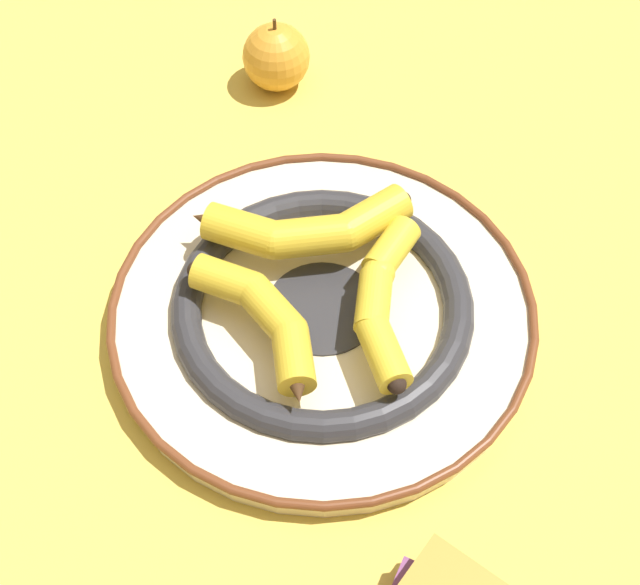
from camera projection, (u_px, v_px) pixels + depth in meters
The scene contains 6 objects.
ground_plane at pixel (347, 308), 0.84m from camera, with size 2.80×2.80×0.00m, color gold.
decorative_bowl at pixel (320, 307), 0.82m from camera, with size 0.39×0.39×0.04m.
banana_a at pixel (304, 229), 0.82m from camera, with size 0.19×0.12×0.04m.
banana_b at pixel (384, 298), 0.78m from camera, with size 0.14×0.15×0.03m.
banana_c at pixel (265, 317), 0.76m from camera, with size 0.06×0.18×0.03m.
apple at pixel (276, 57), 0.99m from camera, with size 0.08×0.08×0.09m.
Camera 1 is at (-0.29, -0.39, 0.68)m, focal length 50.00 mm.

